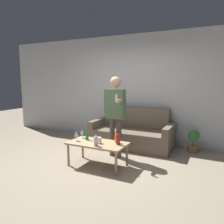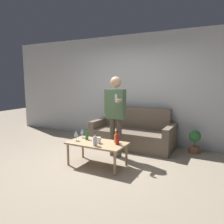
% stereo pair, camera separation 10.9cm
% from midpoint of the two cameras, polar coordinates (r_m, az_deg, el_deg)
% --- Properties ---
extents(ground_plane, '(16.00, 16.00, 0.00)m').
position_cam_midpoint_polar(ground_plane, '(4.06, -4.62, -14.51)').
color(ground_plane, gray).
extents(wall_back, '(8.00, 0.06, 2.70)m').
position_cam_midpoint_polar(wall_back, '(5.62, 6.73, 6.03)').
color(wall_back, silver).
rests_on(wall_back, ground_plane).
extents(couch, '(1.91, 0.90, 0.91)m').
position_cam_midpoint_polar(couch, '(5.27, 6.24, -5.49)').
color(couch, '#6B5B4C').
rests_on(couch, ground_plane).
extents(coffee_table, '(1.08, 0.57, 0.44)m').
position_cam_midpoint_polar(coffee_table, '(4.06, -3.17, -8.59)').
color(coffee_table, tan).
rests_on(coffee_table, ground_plane).
extents(bottle_orange, '(0.07, 0.07, 0.25)m').
position_cam_midpoint_polar(bottle_orange, '(3.89, 2.20, -7.13)').
color(bottle_orange, '#B21E1E').
rests_on(bottle_orange, coffee_table).
extents(bottle_green, '(0.07, 0.07, 0.21)m').
position_cam_midpoint_polar(bottle_green, '(4.01, 1.81, -6.86)').
color(bottle_green, orange).
rests_on(bottle_green, coffee_table).
extents(bottle_dark, '(0.06, 0.06, 0.21)m').
position_cam_midpoint_polar(bottle_dark, '(4.22, -5.85, -6.08)').
color(bottle_dark, '#23752D').
rests_on(bottle_dark, coffee_table).
extents(bottle_yellow, '(0.08, 0.08, 0.23)m').
position_cam_midpoint_polar(bottle_yellow, '(3.82, -3.62, -7.53)').
color(bottle_yellow, silver).
rests_on(bottle_yellow, coffee_table).
extents(wine_glass_near, '(0.08, 0.08, 0.19)m').
position_cam_midpoint_polar(wine_glass_near, '(4.17, -8.60, -5.63)').
color(wine_glass_near, silver).
rests_on(wine_glass_near, coffee_table).
extents(wine_glass_far, '(0.07, 0.07, 0.18)m').
position_cam_midpoint_polar(wine_glass_far, '(4.36, -7.06, -5.13)').
color(wine_glass_far, silver).
rests_on(wine_glass_far, coffee_table).
extents(cup_on_table, '(0.09, 0.09, 0.11)m').
position_cam_midpoint_polar(cup_on_table, '(3.99, -2.76, -7.37)').
color(cup_on_table, white).
rests_on(cup_on_table, coffee_table).
extents(person_standing_front, '(0.45, 0.42, 1.64)m').
position_cam_midpoint_polar(person_standing_front, '(4.42, 1.61, 0.65)').
color(person_standing_front, brown).
rests_on(person_standing_front, ground_plane).
extents(potted_plant, '(0.25, 0.25, 0.50)m').
position_cam_midpoint_polar(potted_plant, '(5.12, 21.36, -6.93)').
color(potted_plant, '#936042').
rests_on(potted_plant, ground_plane).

